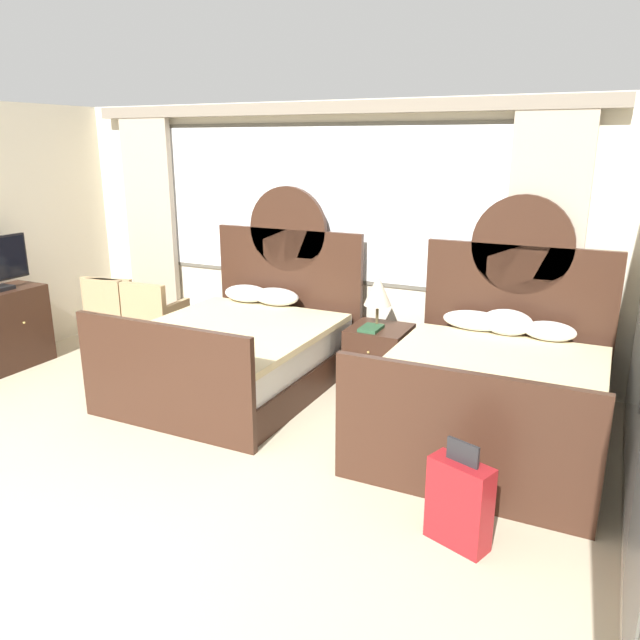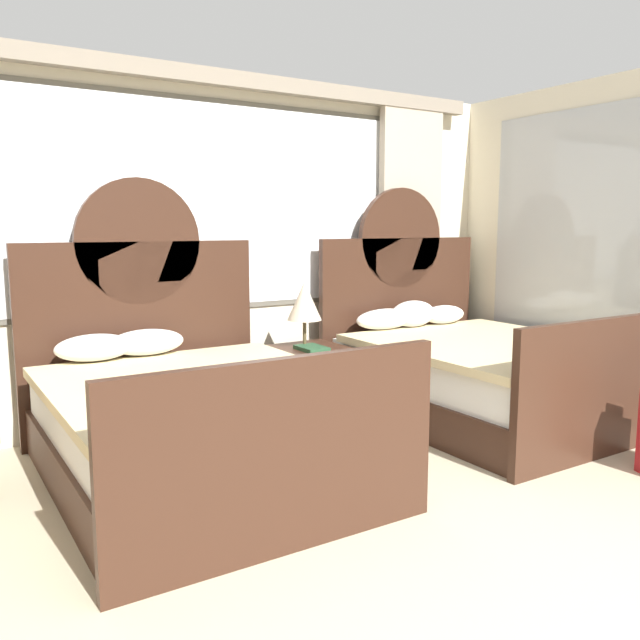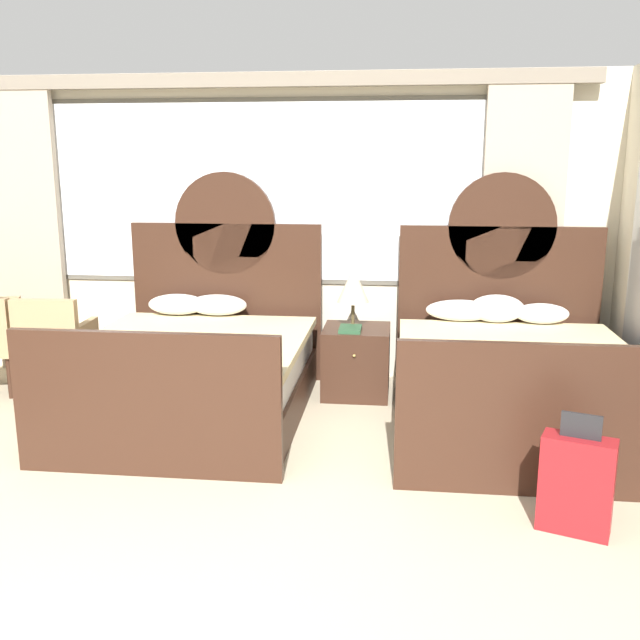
% 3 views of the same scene
% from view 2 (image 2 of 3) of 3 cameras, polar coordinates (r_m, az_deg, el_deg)
% --- Properties ---
extents(wall_back_window, '(6.12, 0.22, 2.70)m').
position_cam_2_polar(wall_back_window, '(5.10, -12.68, 7.11)').
color(wall_back_window, beige).
rests_on(wall_back_window, ground_plane).
extents(bed_near_window, '(1.71, 2.18, 1.86)m').
position_cam_2_polar(bed_near_window, '(4.05, -11.01, -8.38)').
color(bed_near_window, '#382116').
rests_on(bed_near_window, ground_plane).
extents(bed_near_mirror, '(1.71, 2.18, 1.86)m').
position_cam_2_polar(bed_near_mirror, '(5.36, 13.62, -4.31)').
color(bed_near_mirror, '#382116').
rests_on(bed_near_mirror, ground_plane).
extents(nightstand_between_beds, '(0.55, 0.58, 0.58)m').
position_cam_2_polar(nightstand_between_beds, '(5.13, -0.94, -5.60)').
color(nightstand_between_beds, '#382116').
rests_on(nightstand_between_beds, ground_plane).
extents(table_lamp_on_nightstand, '(0.27, 0.27, 0.52)m').
position_cam_2_polar(table_lamp_on_nightstand, '(5.00, -1.37, 1.60)').
color(table_lamp_on_nightstand, brown).
rests_on(table_lamp_on_nightstand, nightstand_between_beds).
extents(book_on_nightstand, '(0.18, 0.26, 0.03)m').
position_cam_2_polar(book_on_nightstand, '(4.94, -0.74, -2.49)').
color(book_on_nightstand, '#285133').
rests_on(book_on_nightstand, nightstand_between_beds).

